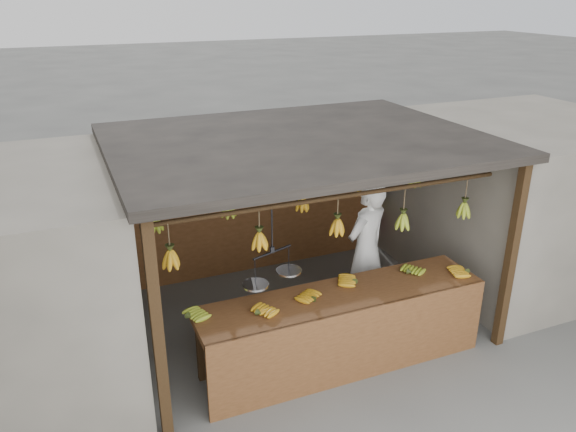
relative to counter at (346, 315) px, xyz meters
name	(u,v)px	position (x,y,z in m)	size (l,w,h in m)	color
ground	(297,315)	(-0.05, 1.23, -0.70)	(80.00, 80.00, 0.00)	#5B5B57
stall	(287,165)	(-0.05, 1.55, 1.27)	(4.30, 3.30, 2.40)	#2F1F0F
neighbor_right	(522,197)	(3.55, 1.23, 0.45)	(3.00, 3.00, 2.30)	slate
counter	(346,315)	(0.00, 0.00, 0.00)	(3.50, 0.75, 0.96)	brown
hanging_bananas	(298,200)	(-0.04, 1.23, 0.92)	(3.64, 2.22, 0.38)	#C48814
balance_scale	(272,274)	(-0.77, 0.23, 0.55)	(0.69, 0.41, 0.80)	black
vendor	(366,249)	(0.80, 0.99, 0.21)	(0.66, 0.44, 1.82)	white
bag_bundles	(375,196)	(1.89, 2.58, 0.25)	(0.08, 0.26, 1.24)	#199926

